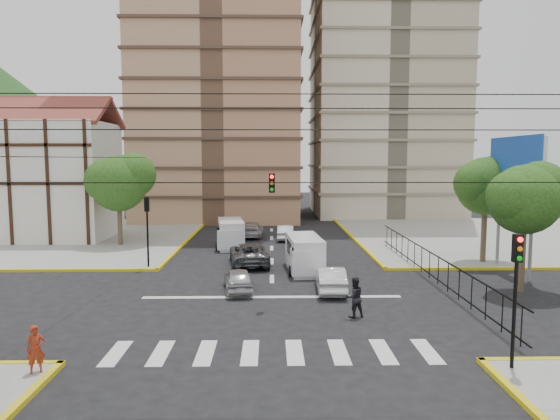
{
  "coord_description": "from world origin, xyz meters",
  "views": [
    {
      "loc": [
        -0.04,
        -23.3,
        6.93
      ],
      "look_at": [
        0.47,
        5.16,
        4.0
      ],
      "focal_mm": 32.0,
      "sensor_mm": 36.0,
      "label": 1
    }
  ],
  "objects_px": {
    "pedestrian_crosswalk": "(354,297)",
    "van_right_lane": "(305,255)",
    "van_left_lane": "(231,234)",
    "traffic_light_se": "(516,279)",
    "car_silver_front_left": "(238,279)",
    "car_white_front_right": "(331,279)",
    "pedestrian_sw_corner": "(36,349)",
    "traffic_light_nw": "(147,220)"
  },
  "relations": [
    {
      "from": "traffic_light_se",
      "to": "van_right_lane",
      "type": "height_order",
      "value": "traffic_light_se"
    },
    {
      "from": "traffic_light_nw",
      "to": "car_silver_front_left",
      "type": "relative_size",
      "value": 1.22
    },
    {
      "from": "van_right_lane",
      "to": "car_silver_front_left",
      "type": "bearing_deg",
      "value": -134.86
    },
    {
      "from": "traffic_light_se",
      "to": "car_white_front_right",
      "type": "height_order",
      "value": "traffic_light_se"
    },
    {
      "from": "van_right_lane",
      "to": "pedestrian_sw_corner",
      "type": "height_order",
      "value": "van_right_lane"
    },
    {
      "from": "van_left_lane",
      "to": "pedestrian_sw_corner",
      "type": "height_order",
      "value": "van_left_lane"
    },
    {
      "from": "van_right_lane",
      "to": "car_white_front_right",
      "type": "relative_size",
      "value": 1.22
    },
    {
      "from": "traffic_light_se",
      "to": "car_silver_front_left",
      "type": "xyz_separation_m",
      "value": [
        -9.56,
        10.2,
        -2.5
      ]
    },
    {
      "from": "car_silver_front_left",
      "to": "car_white_front_right",
      "type": "height_order",
      "value": "car_white_front_right"
    },
    {
      "from": "car_white_front_right",
      "to": "pedestrian_crosswalk",
      "type": "distance_m",
      "value": 4.34
    },
    {
      "from": "car_silver_front_left",
      "to": "traffic_light_se",
      "type": "bearing_deg",
      "value": 125.74
    },
    {
      "from": "van_right_lane",
      "to": "pedestrian_sw_corner",
      "type": "xyz_separation_m",
      "value": [
        -9.54,
        -14.72,
        -0.13
      ]
    },
    {
      "from": "traffic_light_se",
      "to": "pedestrian_sw_corner",
      "type": "relative_size",
      "value": 2.88
    },
    {
      "from": "van_left_lane",
      "to": "pedestrian_sw_corner",
      "type": "relative_size",
      "value": 3.25
    },
    {
      "from": "traffic_light_nw",
      "to": "van_left_lane",
      "type": "height_order",
      "value": "traffic_light_nw"
    },
    {
      "from": "pedestrian_crosswalk",
      "to": "traffic_light_nw",
      "type": "bearing_deg",
      "value": -58.09
    },
    {
      "from": "traffic_light_se",
      "to": "pedestrian_crosswalk",
      "type": "relative_size",
      "value": 2.47
    },
    {
      "from": "pedestrian_sw_corner",
      "to": "traffic_light_se",
      "type": "bearing_deg",
      "value": -26.98
    },
    {
      "from": "van_right_lane",
      "to": "car_silver_front_left",
      "type": "height_order",
      "value": "van_right_lane"
    },
    {
      "from": "traffic_light_se",
      "to": "traffic_light_nw",
      "type": "xyz_separation_m",
      "value": [
        -15.6,
        15.6,
        0.0
      ]
    },
    {
      "from": "traffic_light_nw",
      "to": "car_silver_front_left",
      "type": "xyz_separation_m",
      "value": [
        6.04,
        -5.4,
        -2.5
      ]
    },
    {
      "from": "car_white_front_right",
      "to": "pedestrian_sw_corner",
      "type": "xyz_separation_m",
      "value": [
        -10.6,
        -10.13,
        0.25
      ]
    },
    {
      "from": "traffic_light_nw",
      "to": "car_white_front_right",
      "type": "relative_size",
      "value": 1.09
    },
    {
      "from": "car_silver_front_left",
      "to": "car_white_front_right",
      "type": "xyz_separation_m",
      "value": [
        4.83,
        -0.15,
        0.05
      ]
    },
    {
      "from": "traffic_light_se",
      "to": "pedestrian_crosswalk",
      "type": "distance_m",
      "value": 7.46
    },
    {
      "from": "van_right_lane",
      "to": "pedestrian_sw_corner",
      "type": "relative_size",
      "value": 3.22
    },
    {
      "from": "van_right_lane",
      "to": "van_left_lane",
      "type": "bearing_deg",
      "value": 117.19
    },
    {
      "from": "car_white_front_right",
      "to": "traffic_light_nw",
      "type": "bearing_deg",
      "value": -25.3
    },
    {
      "from": "van_left_lane",
      "to": "car_white_front_right",
      "type": "xyz_separation_m",
      "value": [
        6.29,
        -13.06,
        -0.38
      ]
    },
    {
      "from": "pedestrian_sw_corner",
      "to": "van_left_lane",
      "type": "bearing_deg",
      "value": 52.18
    },
    {
      "from": "traffic_light_se",
      "to": "pedestrian_sw_corner",
      "type": "xyz_separation_m",
      "value": [
        -15.33,
        -0.08,
        -2.2
      ]
    },
    {
      "from": "traffic_light_se",
      "to": "pedestrian_crosswalk",
      "type": "xyz_separation_m",
      "value": [
        -4.2,
        5.75,
        -2.22
      ]
    },
    {
      "from": "van_left_lane",
      "to": "traffic_light_se",
      "type": "bearing_deg",
      "value": -72.07
    },
    {
      "from": "van_right_lane",
      "to": "car_white_front_right",
      "type": "distance_m",
      "value": 4.72
    },
    {
      "from": "van_left_lane",
      "to": "pedestrian_crosswalk",
      "type": "distance_m",
      "value": 18.66
    },
    {
      "from": "van_right_lane",
      "to": "car_white_front_right",
      "type": "xyz_separation_m",
      "value": [
        1.06,
        -4.59,
        -0.38
      ]
    },
    {
      "from": "traffic_light_nw",
      "to": "pedestrian_sw_corner",
      "type": "relative_size",
      "value": 2.88
    },
    {
      "from": "traffic_light_se",
      "to": "van_right_lane",
      "type": "xyz_separation_m",
      "value": [
        -5.79,
        14.64,
        -2.07
      ]
    },
    {
      "from": "pedestrian_crosswalk",
      "to": "van_right_lane",
      "type": "bearing_deg",
      "value": -97.15
    },
    {
      "from": "traffic_light_se",
      "to": "pedestrian_crosswalk",
      "type": "bearing_deg",
      "value": 126.17
    },
    {
      "from": "car_silver_front_left",
      "to": "pedestrian_crosswalk",
      "type": "relative_size",
      "value": 2.03
    },
    {
      "from": "van_left_lane",
      "to": "pedestrian_sw_corner",
      "type": "bearing_deg",
      "value": -108.08
    }
  ]
}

